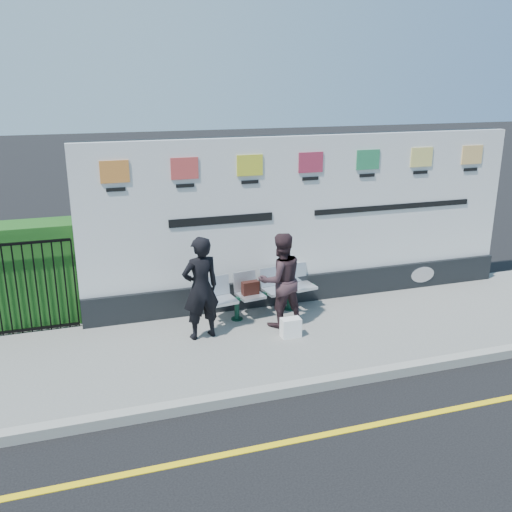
{
  "coord_description": "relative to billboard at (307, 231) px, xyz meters",
  "views": [
    {
      "loc": [
        -3.4,
        -5.31,
        4.09
      ],
      "look_at": [
        -0.66,
        3.24,
        1.25
      ],
      "focal_mm": 40.0,
      "sensor_mm": 36.0,
      "label": 1
    }
  ],
  "objects": [
    {
      "name": "woman_left",
      "position": [
        -2.19,
        -1.01,
        -0.47
      ],
      "size": [
        0.67,
        0.51,
        1.66
      ],
      "primitive_type": "imported",
      "rotation": [
        0.0,
        0.0,
        3.35
      ],
      "color": "black",
      "rests_on": "pavement"
    },
    {
      "name": "handbag_brown",
      "position": [
        -1.22,
        -0.49,
        -0.77
      ],
      "size": [
        0.3,
        0.16,
        0.23
      ],
      "primitive_type": "cube",
      "rotation": [
        0.0,
        0.0,
        0.12
      ],
      "color": "black",
      "rests_on": "bench"
    },
    {
      "name": "railing",
      "position": [
        -5.08,
        -0.0,
        -0.53
      ],
      "size": [
        2.05,
        0.06,
        1.54
      ],
      "primitive_type": null,
      "color": "black",
      "rests_on": "pavement"
    },
    {
      "name": "carrier_bag_white",
      "position": [
        -0.85,
        -1.44,
        -1.14
      ],
      "size": [
        0.31,
        0.19,
        0.31
      ],
      "primitive_type": "cube",
      "color": "white",
      "rests_on": "pavement"
    },
    {
      "name": "kerb",
      "position": [
        -0.5,
        -2.85,
        -1.35
      ],
      "size": [
        14.0,
        0.18,
        0.14
      ],
      "primitive_type": "cube",
      "color": "gray",
      "rests_on": "ground"
    },
    {
      "name": "ground",
      "position": [
        -0.5,
        -3.85,
        -1.42
      ],
      "size": [
        80.0,
        80.0,
        0.0
      ],
      "primitive_type": "plane",
      "color": "black"
    },
    {
      "name": "billboard",
      "position": [
        0.0,
        0.0,
        0.0
      ],
      "size": [
        8.0,
        0.3,
        3.0
      ],
      "color": "black",
      "rests_on": "pavement"
    },
    {
      "name": "bench",
      "position": [
        -0.97,
        -0.45,
        -1.09
      ],
      "size": [
        2.0,
        0.79,
        0.42
      ],
      "primitive_type": null,
      "rotation": [
        0.0,
        0.0,
        0.14
      ],
      "color": "silver",
      "rests_on": "pavement"
    },
    {
      "name": "woman_right",
      "position": [
        -0.85,
        -0.94,
        -0.51
      ],
      "size": [
        0.82,
        0.67,
        1.58
      ],
      "primitive_type": "imported",
      "rotation": [
        0.0,
        0.0,
        3.24
      ],
      "color": "#332126",
      "rests_on": "pavement"
    },
    {
      "name": "hedge",
      "position": [
        -5.08,
        0.45,
        -0.45
      ],
      "size": [
        2.35,
        0.7,
        1.7
      ],
      "primitive_type": "cube",
      "color": "#1C4F17",
      "rests_on": "pavement"
    },
    {
      "name": "yellow_line",
      "position": [
        -0.5,
        -3.85,
        -1.42
      ],
      "size": [
        14.0,
        0.1,
        0.01
      ],
      "primitive_type": "cube",
      "color": "yellow",
      "rests_on": "ground"
    },
    {
      "name": "pavement",
      "position": [
        -0.5,
        -1.35,
        -1.36
      ],
      "size": [
        14.0,
        3.0,
        0.12
      ],
      "primitive_type": "cube",
      "color": "slate",
      "rests_on": "ground"
    }
  ]
}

